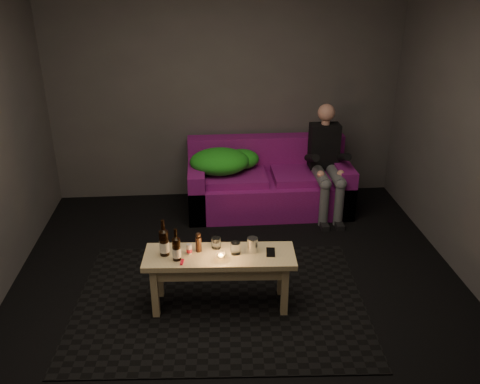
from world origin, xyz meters
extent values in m
plane|color=black|center=(0.00, 0.00, 0.00)|extent=(4.50, 4.50, 0.00)
plane|color=#4A484B|center=(0.00, 2.25, 1.30)|extent=(4.00, 0.00, 4.00)
cube|color=black|center=(-0.17, 0.04, 0.01)|extent=(2.49, 1.87, 0.01)
cube|color=#811165|center=(0.46, 1.77, 0.19)|extent=(1.81, 0.81, 0.38)
cube|color=#811165|center=(0.46, 2.08, 0.58)|extent=(1.81, 0.20, 0.40)
cube|color=#811165|center=(-0.36, 1.77, 0.28)|extent=(0.18, 0.81, 0.56)
cube|color=#811165|center=(1.27, 1.77, 0.28)|extent=(0.18, 0.81, 0.56)
cube|color=#811165|center=(0.08, 1.72, 0.42)|extent=(0.68, 0.54, 0.09)
cube|color=#811165|center=(0.84, 1.72, 0.42)|extent=(0.68, 0.54, 0.09)
ellipsoid|color=green|center=(-0.10, 1.77, 0.60)|extent=(0.65, 0.51, 0.27)
ellipsoid|color=green|center=(0.16, 1.90, 0.57)|extent=(0.40, 0.33, 0.22)
ellipsoid|color=green|center=(-0.30, 1.88, 0.53)|extent=(0.29, 0.24, 0.14)
cube|color=black|center=(1.07, 1.82, 0.73)|extent=(0.33, 0.20, 0.50)
sphere|color=#DB9A89|center=(1.07, 1.82, 1.11)|extent=(0.19, 0.19, 0.19)
cylinder|color=#53575E|center=(0.99, 1.53, 0.48)|extent=(0.13, 0.45, 0.13)
cylinder|color=#53575E|center=(1.16, 1.53, 0.48)|extent=(0.13, 0.45, 0.13)
cylinder|color=#53575E|center=(0.99, 1.32, 0.23)|extent=(0.10, 0.10, 0.46)
cylinder|color=#53575E|center=(1.16, 1.32, 0.23)|extent=(0.10, 0.10, 0.46)
cube|color=black|center=(0.99, 1.26, 0.03)|extent=(0.08, 0.20, 0.05)
cube|color=black|center=(1.16, 1.26, 0.03)|extent=(0.08, 0.20, 0.05)
cube|color=tan|center=(-0.17, -0.01, 0.47)|extent=(1.22, 0.44, 0.04)
cube|color=tan|center=(-0.17, -0.01, 0.39)|extent=(1.06, 0.35, 0.11)
cube|color=tan|center=(-0.69, -0.12, 0.22)|extent=(0.06, 0.06, 0.45)
cube|color=tan|center=(-0.68, 0.15, 0.22)|extent=(0.06, 0.06, 0.45)
cube|color=tan|center=(0.33, -0.17, 0.22)|extent=(0.06, 0.06, 0.45)
cube|color=tan|center=(0.35, 0.10, 0.22)|extent=(0.06, 0.06, 0.45)
cylinder|color=black|center=(-0.60, 0.02, 0.59)|extent=(0.07, 0.07, 0.21)
cylinder|color=white|center=(-0.60, 0.02, 0.56)|extent=(0.08, 0.08, 0.09)
cone|color=black|center=(-0.60, 0.02, 0.71)|extent=(0.07, 0.07, 0.03)
cylinder|color=black|center=(-0.60, 0.02, 0.75)|extent=(0.03, 0.03, 0.10)
cylinder|color=black|center=(-0.51, -0.06, 0.58)|extent=(0.07, 0.07, 0.18)
cylinder|color=white|center=(-0.51, -0.06, 0.55)|extent=(0.07, 0.07, 0.08)
cone|color=black|center=(-0.51, -0.06, 0.69)|extent=(0.07, 0.07, 0.03)
cylinder|color=black|center=(-0.51, -0.06, 0.71)|extent=(0.02, 0.02, 0.09)
cylinder|color=silver|center=(-0.41, 0.02, 0.53)|extent=(0.05, 0.05, 0.09)
cylinder|color=black|center=(-0.34, 0.05, 0.55)|extent=(0.06, 0.06, 0.13)
cylinder|color=white|center=(-0.20, 0.10, 0.53)|extent=(0.09, 0.09, 0.09)
cylinder|color=white|center=(-0.17, -0.09, 0.51)|extent=(0.07, 0.07, 0.05)
sphere|color=orange|center=(-0.17, -0.09, 0.53)|extent=(0.02, 0.02, 0.02)
cylinder|color=white|center=(-0.05, -0.01, 0.54)|extent=(0.10, 0.10, 0.10)
cylinder|color=silver|center=(0.09, 0.02, 0.55)|extent=(0.09, 0.09, 0.12)
cube|color=black|center=(0.23, -0.02, 0.49)|extent=(0.08, 0.15, 0.01)
cube|color=red|center=(-0.47, -0.11, 0.50)|extent=(0.03, 0.08, 0.01)
camera|label=1|loc=(-0.28, -3.47, 2.60)|focal=38.00mm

